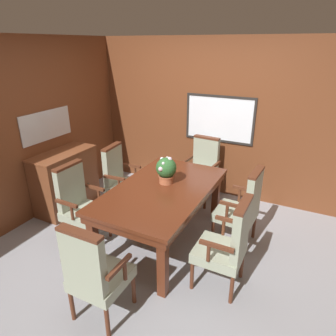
{
  "coord_description": "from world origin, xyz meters",
  "views": [
    {
      "loc": [
        1.52,
        -2.67,
        2.34
      ],
      "look_at": [
        0.01,
        0.3,
        0.94
      ],
      "focal_mm": 32.0,
      "sensor_mm": 36.0,
      "label": 1
    }
  ],
  "objects_px": {
    "dining_table": "(162,195)",
    "sideboard_cabinet": "(66,180)",
    "chair_right_near": "(228,243)",
    "potted_plant": "(166,169)",
    "chair_left_far": "(121,178)",
    "chair_head_far": "(202,168)",
    "chair_head_near": "(94,272)",
    "chair_right_far": "(243,206)",
    "chair_left_near": "(79,202)"
  },
  "relations": [
    {
      "from": "chair_head_far",
      "to": "potted_plant",
      "type": "relative_size",
      "value": 2.97
    },
    {
      "from": "chair_head_near",
      "to": "chair_left_near",
      "type": "relative_size",
      "value": 1.0
    },
    {
      "from": "chair_right_near",
      "to": "potted_plant",
      "type": "xyz_separation_m",
      "value": [
        -0.96,
        0.55,
        0.4
      ]
    },
    {
      "from": "chair_left_far",
      "to": "sideboard_cabinet",
      "type": "relative_size",
      "value": 1.03
    },
    {
      "from": "chair_head_near",
      "to": "potted_plant",
      "type": "distance_m",
      "value": 1.51
    },
    {
      "from": "sideboard_cabinet",
      "to": "chair_head_far",
      "type": "bearing_deg",
      "value": 34.77
    },
    {
      "from": "chair_right_near",
      "to": "sideboard_cabinet",
      "type": "bearing_deg",
      "value": -100.8
    },
    {
      "from": "sideboard_cabinet",
      "to": "chair_left_near",
      "type": "bearing_deg",
      "value": -35.14
    },
    {
      "from": "chair_head_far",
      "to": "chair_left_near",
      "type": "height_order",
      "value": "same"
    },
    {
      "from": "potted_plant",
      "to": "chair_left_far",
      "type": "bearing_deg",
      "value": 164.23
    },
    {
      "from": "chair_right_far",
      "to": "chair_right_near",
      "type": "bearing_deg",
      "value": 6.48
    },
    {
      "from": "chair_head_near",
      "to": "chair_left_near",
      "type": "distance_m",
      "value": 1.3
    },
    {
      "from": "chair_left_far",
      "to": "chair_left_near",
      "type": "relative_size",
      "value": 1.0
    },
    {
      "from": "sideboard_cabinet",
      "to": "potted_plant",
      "type": "bearing_deg",
      "value": 1.7
    },
    {
      "from": "dining_table",
      "to": "chair_head_far",
      "type": "bearing_deg",
      "value": 88.65
    },
    {
      "from": "chair_right_far",
      "to": "chair_head_near",
      "type": "distance_m",
      "value": 1.9
    },
    {
      "from": "dining_table",
      "to": "chair_head_near",
      "type": "relative_size",
      "value": 1.79
    },
    {
      "from": "chair_head_far",
      "to": "chair_head_near",
      "type": "relative_size",
      "value": 1.0
    },
    {
      "from": "dining_table",
      "to": "chair_head_near",
      "type": "bearing_deg",
      "value": -88.83
    },
    {
      "from": "dining_table",
      "to": "chair_right_near",
      "type": "xyz_separation_m",
      "value": [
        0.94,
        -0.4,
        -0.13
      ]
    },
    {
      "from": "chair_right_far",
      "to": "sideboard_cabinet",
      "type": "height_order",
      "value": "chair_right_far"
    },
    {
      "from": "chair_right_near",
      "to": "dining_table",
      "type": "bearing_deg",
      "value": -113.24
    },
    {
      "from": "chair_head_far",
      "to": "sideboard_cabinet",
      "type": "height_order",
      "value": "chair_head_far"
    },
    {
      "from": "chair_right_near",
      "to": "chair_right_far",
      "type": "distance_m",
      "value": 0.79
    },
    {
      "from": "dining_table",
      "to": "sideboard_cabinet",
      "type": "bearing_deg",
      "value": 176.7
    },
    {
      "from": "chair_right_near",
      "to": "chair_head_far",
      "type": "distance_m",
      "value": 1.92
    },
    {
      "from": "chair_head_far",
      "to": "chair_head_near",
      "type": "bearing_deg",
      "value": -85.34
    },
    {
      "from": "chair_head_far",
      "to": "chair_left_near",
      "type": "bearing_deg",
      "value": -114.59
    },
    {
      "from": "chair_head_far",
      "to": "chair_head_near",
      "type": "distance_m",
      "value": 2.59
    },
    {
      "from": "chair_left_far",
      "to": "sideboard_cabinet",
      "type": "bearing_deg",
      "value": 105.6
    },
    {
      "from": "chair_head_near",
      "to": "chair_left_far",
      "type": "bearing_deg",
      "value": -61.79
    },
    {
      "from": "potted_plant",
      "to": "sideboard_cabinet",
      "type": "bearing_deg",
      "value": -178.3
    },
    {
      "from": "dining_table",
      "to": "sideboard_cabinet",
      "type": "height_order",
      "value": "sideboard_cabinet"
    },
    {
      "from": "chair_right_far",
      "to": "sideboard_cabinet",
      "type": "xyz_separation_m",
      "value": [
        -2.58,
        -0.29,
        -0.08
      ]
    },
    {
      "from": "dining_table",
      "to": "chair_head_far",
      "type": "relative_size",
      "value": 1.79
    },
    {
      "from": "chair_left_near",
      "to": "chair_left_far",
      "type": "bearing_deg",
      "value": -1.57
    },
    {
      "from": "chair_right_far",
      "to": "potted_plant",
      "type": "relative_size",
      "value": 2.97
    },
    {
      "from": "dining_table",
      "to": "chair_head_near",
      "type": "height_order",
      "value": "chair_head_near"
    },
    {
      "from": "chair_left_near",
      "to": "chair_right_far",
      "type": "bearing_deg",
      "value": -64.54
    },
    {
      "from": "chair_head_near",
      "to": "potted_plant",
      "type": "height_order",
      "value": "potted_plant"
    },
    {
      "from": "dining_table",
      "to": "chair_left_near",
      "type": "bearing_deg",
      "value": -155.29
    },
    {
      "from": "chair_head_near",
      "to": "chair_right_near",
      "type": "bearing_deg",
      "value": -135.58
    },
    {
      "from": "chair_right_far",
      "to": "chair_left_far",
      "type": "relative_size",
      "value": 1.0
    },
    {
      "from": "potted_plant",
      "to": "sideboard_cabinet",
      "type": "relative_size",
      "value": 0.35
    },
    {
      "from": "chair_head_near",
      "to": "chair_left_far",
      "type": "height_order",
      "value": "same"
    },
    {
      "from": "chair_head_near",
      "to": "chair_left_near",
      "type": "height_order",
      "value": "same"
    },
    {
      "from": "chair_left_far",
      "to": "sideboard_cabinet",
      "type": "xyz_separation_m",
      "value": [
        -0.79,
        -0.3,
        -0.08
      ]
    },
    {
      "from": "chair_head_far",
      "to": "chair_left_near",
      "type": "xyz_separation_m",
      "value": [
        -0.97,
        -1.72,
        0.0
      ]
    },
    {
      "from": "chair_head_far",
      "to": "potted_plant",
      "type": "distance_m",
      "value": 1.21
    },
    {
      "from": "chair_right_near",
      "to": "potted_plant",
      "type": "bearing_deg",
      "value": -119.75
    }
  ]
}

